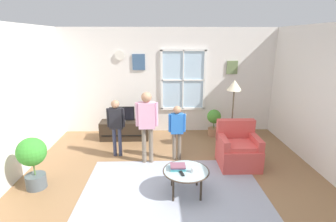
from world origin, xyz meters
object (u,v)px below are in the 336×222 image
object	(u,v)px
person_pink_shirt	(147,119)
person_blue_shirt	(177,127)
person_black_shirt	(116,122)
potted_plant_by_window	(214,121)
cup	(193,170)
remote_near_books	(182,174)
television	(124,114)
floor_lamp	(234,93)
tv_stand	(125,130)
potted_plant_corner	(32,158)
armchair	(238,150)
coffee_table	(186,172)
book_stack	(178,167)

from	to	relation	value
person_pink_shirt	person_blue_shirt	size ratio (longest dim) A/B	1.27
person_black_shirt	potted_plant_by_window	size ratio (longest dim) A/B	1.77
cup	person_black_shirt	distance (m)	2.10
remote_near_books	potted_plant_by_window	bearing A→B (deg)	68.62
person_black_shirt	person_blue_shirt	bearing A→B (deg)	-9.83
television	floor_lamp	bearing A→B (deg)	-18.18
person_pink_shirt	tv_stand	bearing A→B (deg)	116.00
cup	potted_plant_corner	xyz separation A→B (m)	(-2.63, 0.29, 0.11)
tv_stand	cup	bearing A→B (deg)	-60.19
armchair	potted_plant_by_window	distance (m)	1.62
coffee_table	person_black_shirt	world-z (taller)	person_black_shirt
coffee_table	book_stack	world-z (taller)	book_stack
potted_plant_by_window	floor_lamp	world-z (taller)	floor_lamp
coffee_table	book_stack	size ratio (longest dim) A/B	3.07
armchair	coffee_table	size ratio (longest dim) A/B	1.16
remote_near_books	person_pink_shirt	xyz separation A→B (m)	(-0.59, 1.22, 0.50)
person_blue_shirt	person_black_shirt	distance (m)	1.28
television	remote_near_books	bearing A→B (deg)	-64.05
remote_near_books	potted_plant_by_window	size ratio (longest dim) A/B	0.20
remote_near_books	potted_plant_corner	xyz separation A→B (m)	(-2.44, 0.35, 0.13)
floor_lamp	coffee_table	bearing A→B (deg)	-125.95
person_black_shirt	remote_near_books	bearing A→B (deg)	-50.99
person_pink_shirt	person_blue_shirt	distance (m)	0.64
cup	person_black_shirt	size ratio (longest dim) A/B	0.07
person_blue_shirt	person_black_shirt	size ratio (longest dim) A/B	0.94
book_stack	person_blue_shirt	bearing A→B (deg)	87.12
television	person_blue_shirt	xyz separation A→B (m)	(1.23, -1.19, 0.07)
television	cup	xyz separation A→B (m)	(1.41, -2.46, -0.21)
tv_stand	potted_plant_corner	distance (m)	2.52
coffee_table	tv_stand	bearing A→B (deg)	118.39
cup	potted_plant_corner	distance (m)	2.65
television	potted_plant_corner	xyz separation A→B (m)	(-1.21, -2.18, -0.10)
tv_stand	potted_plant_corner	world-z (taller)	potted_plant_corner
person_black_shirt	television	bearing A→B (deg)	88.45
coffee_table	person_pink_shirt	bearing A→B (deg)	121.07
person_black_shirt	potted_plant_corner	distance (m)	1.70
armchair	person_pink_shirt	xyz separation A→B (m)	(-1.80, 0.16, 0.59)
armchair	book_stack	bearing A→B (deg)	-144.52
person_blue_shirt	potted_plant_corner	bearing A→B (deg)	-158.15
tv_stand	television	xyz separation A→B (m)	(0.00, -0.00, 0.43)
tv_stand	television	bearing A→B (deg)	-90.00
armchair	television	bearing A→B (deg)	148.96
cup	person_black_shirt	xyz separation A→B (m)	(-1.44, 1.49, 0.32)
tv_stand	floor_lamp	size ratio (longest dim) A/B	0.74
remote_near_books	television	bearing A→B (deg)	115.95
television	floor_lamp	xyz separation A→B (m)	(2.46, -0.81, 0.69)
person_pink_shirt	floor_lamp	size ratio (longest dim) A/B	0.91
person_black_shirt	floor_lamp	bearing A→B (deg)	3.82
tv_stand	cup	xyz separation A→B (m)	(1.41, -2.47, 0.22)
tv_stand	potted_plant_by_window	bearing A→B (deg)	3.61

